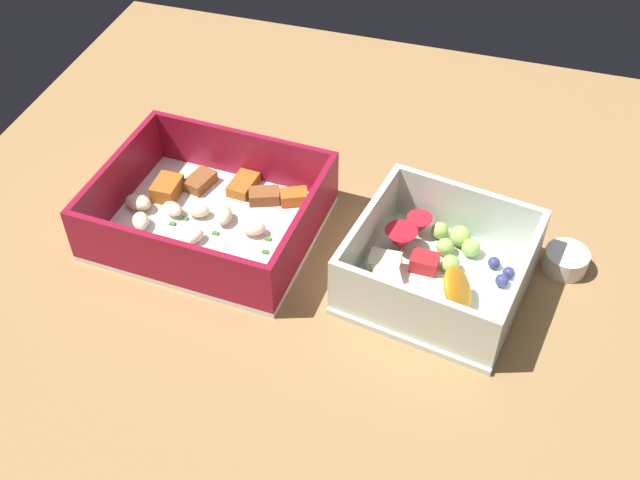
% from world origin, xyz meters
% --- Properties ---
extents(table_surface, '(0.80, 0.80, 0.02)m').
position_xyz_m(table_surface, '(0.00, 0.00, 0.01)').
color(table_surface, '#9E7547').
rests_on(table_surface, ground).
extents(pasta_container, '(0.21, 0.18, 0.06)m').
position_xyz_m(pasta_container, '(-0.12, 0.01, 0.04)').
color(pasta_container, white).
rests_on(pasta_container, table_surface).
extents(fruit_bowl, '(0.17, 0.17, 0.06)m').
position_xyz_m(fruit_bowl, '(0.09, 0.01, 0.04)').
color(fruit_bowl, silver).
rests_on(fruit_bowl, table_surface).
extents(paper_cup_liner, '(0.04, 0.04, 0.02)m').
position_xyz_m(paper_cup_liner, '(0.20, 0.06, 0.03)').
color(paper_cup_liner, white).
rests_on(paper_cup_liner, table_surface).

